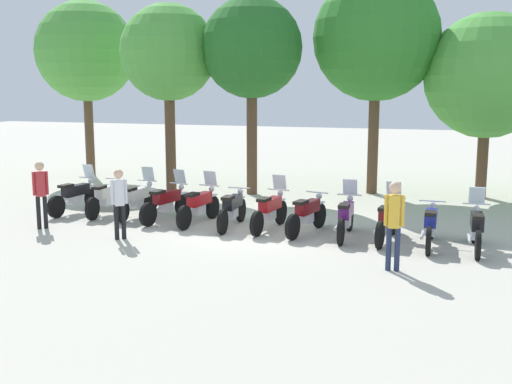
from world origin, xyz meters
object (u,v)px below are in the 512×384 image
(motorcycle_11, at_px, (476,228))
(motorcycle_7, at_px, (307,214))
(motorcycle_6, at_px, (270,210))
(tree_0, at_px, (86,52))
(tree_1, at_px, (168,53))
(motorcycle_4, at_px, (199,205))
(motorcycle_8, at_px, (346,217))
(tree_4, at_px, (487,76))
(motorcycle_3, at_px, (167,202))
(tree_3, at_px, (376,38))
(tree_2, at_px, (252,49))
(motorcycle_0, at_px, (76,195))
(motorcycle_9, at_px, (388,220))
(motorcycle_1, at_px, (106,197))
(person_0, at_px, (41,189))
(motorcycle_2, at_px, (137,199))
(motorcycle_10, at_px, (430,225))
(person_2, at_px, (119,198))
(motorcycle_5, at_px, (232,209))
(person_1, at_px, (394,218))

(motorcycle_11, bearing_deg, motorcycle_7, 82.42)
(motorcycle_6, xyz_separation_m, tree_0, (-9.78, 7.00, 4.50))
(tree_1, bearing_deg, motorcycle_4, -56.58)
(motorcycle_8, xyz_separation_m, tree_4, (3.34, 6.94, 3.48))
(motorcycle_3, bearing_deg, motorcycle_8, -82.64)
(tree_3, bearing_deg, tree_1, -165.55)
(motorcycle_8, bearing_deg, tree_2, 36.90)
(motorcycle_0, relative_size, motorcycle_6, 1.00)
(motorcycle_9, bearing_deg, tree_0, 66.36)
(motorcycle_8, bearing_deg, motorcycle_1, 83.57)
(person_0, relative_size, tree_3, 0.24)
(motorcycle_1, distance_m, motorcycle_3, 2.04)
(motorcycle_4, bearing_deg, tree_1, 40.17)
(tree_1, height_order, tree_4, tree_1)
(motorcycle_2, height_order, motorcycle_9, same)
(motorcycle_9, relative_size, tree_4, 0.36)
(motorcycle_10, xyz_separation_m, tree_4, (1.32, 7.22, 3.49))
(motorcycle_10, bearing_deg, motorcycle_3, 84.59)
(motorcycle_3, xyz_separation_m, motorcycle_11, (8.06, -0.71, 0.00))
(motorcycle_7, bearing_deg, tree_2, 44.16)
(motorcycle_0, bearing_deg, motorcycle_9, -86.43)
(motorcycle_9, relative_size, tree_0, 0.31)
(motorcycle_6, height_order, motorcycle_9, same)
(motorcycle_8, relative_size, person_0, 1.24)
(person_0, bearing_deg, motorcycle_8, 57.39)
(motorcycle_1, distance_m, tree_0, 9.30)
(motorcycle_6, bearing_deg, tree_1, 54.22)
(tree_4, bearing_deg, tree_0, 178.97)
(person_0, bearing_deg, person_2, 37.58)
(motorcycle_8, distance_m, tree_4, 8.45)
(motorcycle_4, xyz_separation_m, motorcycle_9, (5.04, -0.36, 0.00))
(motorcycle_2, xyz_separation_m, tree_0, (-5.74, 6.64, 4.50))
(motorcycle_3, height_order, motorcycle_10, motorcycle_3)
(motorcycle_4, relative_size, person_2, 1.27)
(motorcycle_8, distance_m, person_0, 7.87)
(tree_2, bearing_deg, tree_1, -173.08)
(motorcycle_5, bearing_deg, motorcycle_10, -96.84)
(motorcycle_2, relative_size, tree_3, 0.30)
(motorcycle_0, height_order, motorcycle_7, motorcycle_0)
(motorcycle_2, relative_size, motorcycle_5, 1.00)
(motorcycle_8, relative_size, tree_1, 0.34)
(motorcycle_1, xyz_separation_m, person_1, (8.45, -3.13, 0.58))
(motorcycle_7, xyz_separation_m, person_2, (-4.18, -2.00, 0.51))
(person_2, distance_m, tree_1, 7.96)
(motorcycle_1, bearing_deg, motorcycle_6, -96.47)
(person_1, bearing_deg, tree_1, -133.54)
(motorcycle_4, height_order, person_1, person_1)
(person_1, distance_m, tree_4, 10.10)
(motorcycle_10, distance_m, tree_2, 9.37)
(motorcycle_1, bearing_deg, tree_0, 33.52)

